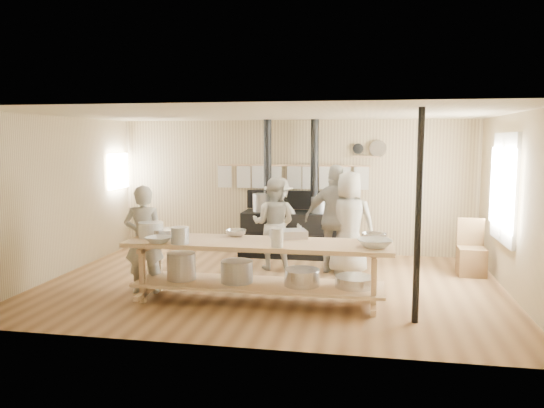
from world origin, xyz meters
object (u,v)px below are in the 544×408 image
object	(u,v)px
stove	(290,229)
cook_by_window	(278,218)
cook_right	(336,219)
cook_far_left	(144,239)
chair	(471,259)
cook_center	(349,223)
cook_left	(274,224)
roasting_pan	(288,234)
prep_table	(258,265)

from	to	relation	value
stove	cook_by_window	distance (m)	0.40
cook_by_window	stove	bearing A→B (deg)	67.73
cook_right	stove	bearing A→B (deg)	-46.04
cook_far_left	chair	world-z (taller)	cook_far_left
cook_right	chair	distance (m)	2.30
cook_right	cook_by_window	size ratio (longest dim) A/B	1.19
stove	cook_far_left	size ratio (longest dim) A/B	1.65
stove	cook_by_window	size ratio (longest dim) A/B	1.71
cook_right	cook_by_window	distance (m)	1.44
cook_far_left	cook_center	bearing A→B (deg)	-161.17
stove	cook_left	bearing A→B (deg)	-96.13
cook_far_left	cook_right	distance (m)	3.17
cook_left	roasting_pan	size ratio (longest dim) A/B	3.14
prep_table	roasting_pan	size ratio (longest dim) A/B	7.19
cook_far_left	chair	xyz separation A→B (m)	(4.88, 1.89, -0.51)
cook_by_window	chair	world-z (taller)	cook_by_window
cook_center	stove	bearing A→B (deg)	-41.78
stove	chair	bearing A→B (deg)	-16.75
prep_table	chair	distance (m)	3.78
prep_table	chair	world-z (taller)	chair
cook_center	cook_right	size ratio (longest dim) A/B	0.95
cook_far_left	cook_by_window	distance (m)	3.00
prep_table	roasting_pan	xyz separation A→B (m)	(0.37, 0.33, 0.39)
cook_right	chair	world-z (taller)	cook_right
cook_left	cook_right	bearing A→B (deg)	-177.61
stove	cook_center	bearing A→B (deg)	-46.14
stove	cook_left	size ratio (longest dim) A/B	1.65
cook_right	prep_table	bearing A→B (deg)	67.35
prep_table	cook_right	xyz separation A→B (m)	(0.95, 1.88, 0.39)
prep_table	cook_center	xyz separation A→B (m)	(1.16, 1.81, 0.34)
cook_left	cook_right	xyz separation A→B (m)	(1.07, -0.03, 0.12)
cook_left	roasting_pan	xyz separation A→B (m)	(0.49, -1.58, 0.12)
cook_left	cook_by_window	xyz separation A→B (m)	(-0.06, 0.85, -0.03)
stove	roasting_pan	xyz separation A→B (m)	(0.37, -2.69, 0.38)
cook_far_left	cook_left	size ratio (longest dim) A/B	1.00
cook_left	cook_by_window	distance (m)	0.85
cook_center	cook_right	world-z (taller)	cook_right
cook_left	cook_by_window	world-z (taller)	cook_left
cook_left	prep_table	bearing A→B (deg)	97.46
cook_left	chair	distance (m)	3.32
chair	stove	bearing A→B (deg)	163.90
roasting_pan	cook_far_left	bearing A→B (deg)	-175.80
cook_far_left	cook_left	bearing A→B (deg)	-143.51
cook_left	roasting_pan	bearing A→B (deg)	111.21
prep_table	roasting_pan	world-z (taller)	roasting_pan
stove	cook_by_window	bearing A→B (deg)	-124.48
prep_table	cook_left	bearing A→B (deg)	93.52
cook_right	roasting_pan	world-z (taller)	cook_right
cook_right	chair	size ratio (longest dim) A/B	1.96
cook_right	cook_by_window	world-z (taller)	cook_right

